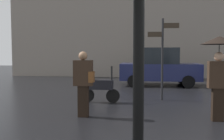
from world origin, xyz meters
name	(u,v)px	position (x,y,z in m)	size (l,w,h in m)	color
pedestrian_with_umbrella	(219,59)	(1.56, 3.29, 1.53)	(0.88, 0.88, 2.07)	black
pedestrian_with_bag	(84,80)	(-1.77, 3.30, 0.97)	(0.52, 0.24, 1.70)	black
parked_scooter	(99,86)	(-1.71, 5.22, 0.55)	(1.33, 0.32, 1.23)	black
parked_car_right	(158,67)	(0.60, 10.04, 0.98)	(4.03, 2.05, 1.96)	#1E234C
street_signpost	(163,51)	(0.46, 5.89, 1.75)	(1.08, 0.08, 2.88)	black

